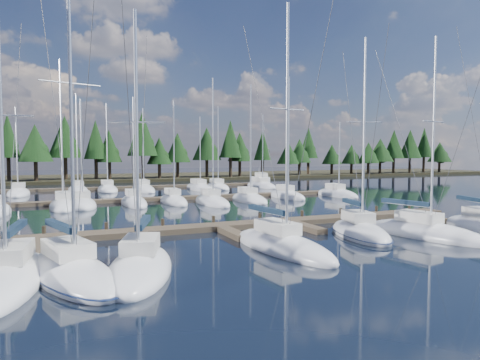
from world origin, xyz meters
name	(u,v)px	position (x,y,z in m)	size (l,w,h in m)	color
ground	(177,210)	(0.00, 30.00, 0.00)	(260.00, 260.00, 0.00)	black
far_shore	(109,178)	(0.00, 90.00, 0.30)	(220.00, 30.00, 0.60)	#2A2617
main_dock	(221,228)	(0.00, 17.36, 0.20)	(44.00, 6.13, 0.90)	brown
back_docks	(141,193)	(0.00, 49.58, 0.20)	(50.00, 21.80, 0.40)	brown
front_sailboat_0	(9,279)	(-13.15, 8.62, 0.28)	(3.85, 9.46, 13.22)	white
front_sailboat_1	(71,273)	(-10.63, 8.49, 0.29)	(5.52, 9.57, 15.89)	white
front_sailboat_2	(140,268)	(-7.63, 8.08, 0.28)	(5.30, 8.69, 12.94)	white
front_sailboat_3	(281,246)	(0.91, 9.77, 0.30)	(3.60, 9.59, 14.94)	white
front_sailboat_4	(360,232)	(8.02, 11.49, 0.29)	(4.71, 8.08, 14.23)	white
front_sailboat_5	(424,233)	(11.98, 9.63, 0.29)	(4.40, 9.41, 14.28)	white
back_sailboat_rows	(146,195)	(-0.22, 45.17, 0.27)	(47.46, 31.99, 16.37)	white
motor_yacht_right	(261,184)	(22.20, 56.08, 0.45)	(3.68, 8.33, 4.02)	white
tree_line	(105,145)	(-1.71, 80.18, 7.54)	(185.09, 11.89, 14.06)	black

